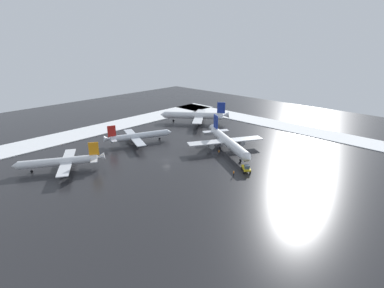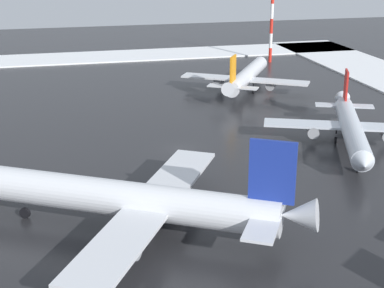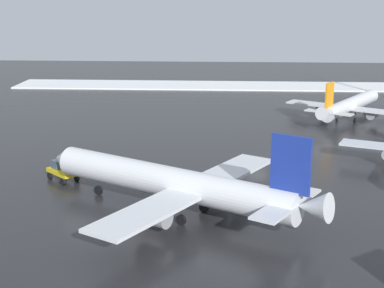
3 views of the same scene
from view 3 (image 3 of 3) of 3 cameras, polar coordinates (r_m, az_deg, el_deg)
ground_plane at (r=85.12m, az=6.36°, el=-1.50°), size 240.00×240.00×0.00m
snow_bank_right at (r=150.57m, az=5.10°, el=5.65°), size 14.00×116.00×0.29m
airplane_parked_starboard at (r=63.16m, az=-1.54°, el=-3.85°), size 27.57×32.22×10.59m
airplane_parked_portside at (r=114.30m, az=15.05°, el=3.66°), size 25.00×21.43×8.31m
pushback_tug at (r=77.05m, az=-12.51°, el=-2.50°), size 4.78×4.84×2.50m
ground_crew_mid_apron at (r=68.86m, az=-1.16°, el=-4.48°), size 0.36×0.36×1.71m
ground_crew_by_nose_gear at (r=81.61m, az=-10.77°, el=-1.67°), size 0.36×0.36×1.71m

